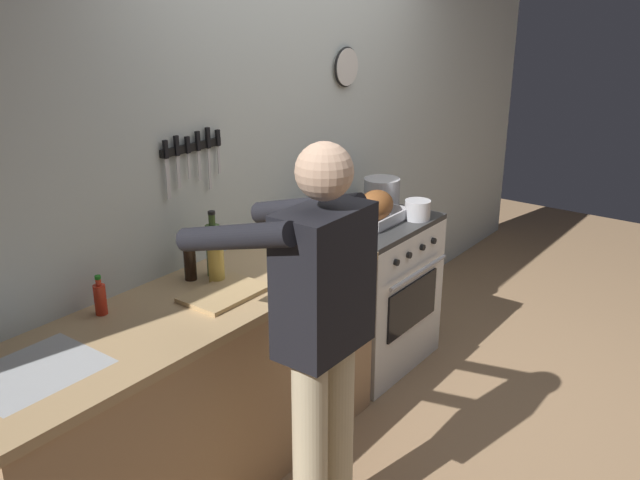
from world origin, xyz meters
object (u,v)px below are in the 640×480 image
bottle_cooking_oil (216,263)px  cutting_board (225,293)px  stock_pot (382,193)px  saucepan (418,210)px  bottle_olive_oil (213,249)px  bottle_soy_sauce (190,260)px  bottle_hot_sauce (100,298)px  stove (367,291)px  roasting_pan (375,208)px  person_cook (319,325)px

bottle_cooking_oil → cutting_board: bearing=-122.9°
stock_pot → saucepan: stock_pot is taller
saucepan → bottle_olive_oil: 1.34m
bottle_cooking_oil → bottle_soy_sauce: bottle_cooking_oil is taller
bottle_cooking_oil → saucepan: bearing=-11.5°
bottle_hot_sauce → bottle_soy_sauce: bearing=-3.6°
stove → roasting_pan: 0.54m
roasting_pan → cutting_board: size_ratio=0.98×
roasting_pan → person_cook: bearing=-156.1°
person_cook → stock_pot: bearing=-71.8°
bottle_olive_oil → bottle_cooking_oil: bottle_olive_oil is taller
bottle_olive_oil → bottle_soy_sauce: bottle_olive_oil is taller
roasting_pan → bottle_hot_sauce: size_ratio=2.08×
cutting_board → bottle_hot_sauce: (-0.43, 0.28, 0.06)m
bottle_soy_sauce → bottle_hot_sauce: bearing=176.4°
cutting_board → bottle_hot_sauce: 0.52m
bottle_soy_sauce → roasting_pan: bearing=-10.7°
person_cook → bottle_soy_sauce: size_ratio=7.12×
bottle_cooking_oil → bottle_hot_sauce: (-0.51, 0.15, -0.03)m
saucepan → bottle_soy_sauce: bearing=164.1°
bottle_hot_sauce → bottle_soy_sauce: bottle_soy_sauce is taller
stove → bottle_soy_sauce: 1.34m
bottle_olive_oil → saucepan: bearing=-15.2°
bottle_soy_sauce → cutting_board: bearing=-98.3°
saucepan → bottle_soy_sauce: bottle_soy_sauce is taller
bottle_hot_sauce → cutting_board: bearing=-32.7°
person_cook → roasting_pan: bearing=-72.0°
bottle_hot_sauce → stock_pot: bearing=-4.0°
stove → stock_pot: stock_pot is taller
saucepan → bottle_olive_oil: (-1.29, 0.35, 0.07)m
stock_pot → bottle_cooking_oil: bearing=-179.3°
bottle_cooking_oil → bottle_hot_sauce: 0.53m
bottle_hot_sauce → stove: bearing=-7.1°
stove → bottle_hot_sauce: bearing=172.9°
saucepan → bottle_soy_sauce: (-1.39, 0.40, 0.04)m
stock_pot → cutting_board: size_ratio=0.61×
bottle_cooking_oil → bottle_olive_oil: bearing=51.3°
saucepan → bottle_hot_sauce: (-1.86, 0.43, 0.01)m
stove → cutting_board: cutting_board is taller
bottle_hot_sauce → bottle_soy_sauce: 0.47m
stock_pot → bottle_hot_sauce: size_ratio=1.29×
bottle_cooking_oil → bottle_soy_sauce: bearing=110.1°
cutting_board → bottle_soy_sauce: 0.26m
person_cook → stock_pot: size_ratio=7.62×
stock_pot → bottle_cooking_oil: bottle_cooking_oil is taller
stove → person_cook: (-1.31, -0.63, 0.50)m
saucepan → cutting_board: bearing=174.0°
person_cook → bottle_hot_sauce: person_cook is taller
roasting_pan → bottle_olive_oil: (-1.10, 0.18, 0.05)m
person_cook → roasting_pan: person_cook is taller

